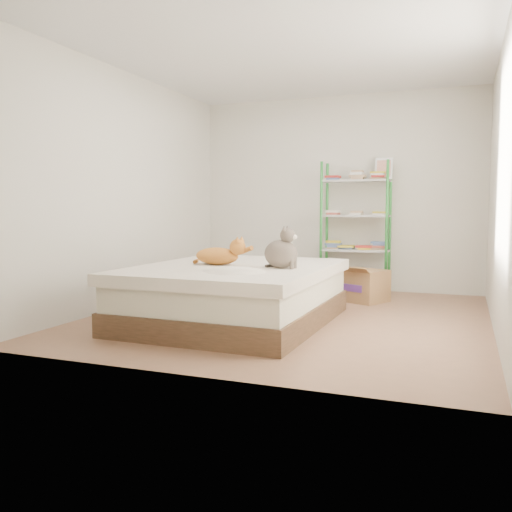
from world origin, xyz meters
The scene contains 7 objects.
room centered at (0.00, 0.00, 1.30)m, with size 3.81×4.21×2.61m.
bed centered at (-0.41, -0.45, 0.28)m, with size 1.77×2.19×0.55m.
orange_cat centered at (-0.60, -0.44, 0.66)m, with size 0.53×0.29×0.21m, color orange, non-canonical shape.
grey_cat centered at (0.07, -0.51, 0.74)m, with size 0.28×0.33×0.38m, color #62564A, non-canonical shape.
shelf_unit centered at (0.31, 1.88, 0.87)m, with size 0.89×0.36×1.74m.
cardboard_box centered at (0.51, 1.19, 0.19)m, with size 0.67×0.69×0.44m.
white_bin centered at (-1.21, 1.85, 0.19)m, with size 0.39×0.36×0.37m.
Camera 1 is at (1.63, -5.18, 1.09)m, focal length 38.00 mm.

